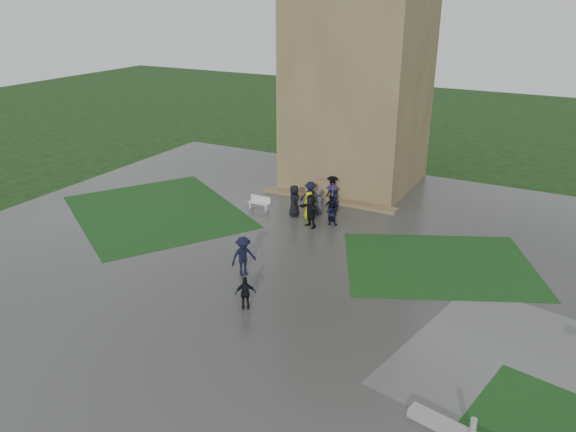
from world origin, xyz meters
The scene contains 10 objects.
ground centered at (0.00, 0.00, 0.00)m, with size 120.00×120.00×0.00m, color black.
plaza centered at (0.00, 2.00, 0.01)m, with size 34.00×34.00×0.02m, color #353533.
lawn_inset_left centered at (-8.50, 4.00, 0.03)m, with size 11.00×9.00×0.01m, color #133613.
lawn_inset_right centered at (8.50, 5.00, 0.03)m, with size 9.00×7.00×0.01m, color #133613.
tower centered at (0.00, 15.00, 9.00)m, with size 8.00×8.00×18.00m, color brown.
tower_plinth centered at (0.00, 10.60, 0.13)m, with size 9.00×0.80×0.22m, color brown.
bench centered at (-3.20, 7.38, 0.43)m, with size 1.39×0.44×0.80m.
visitor_cluster centered at (0.56, 7.67, 1.11)m, with size 3.42×4.31×2.49m.
pedestrian_mid centered at (0.61, -0.46, 0.99)m, with size 1.26×0.65×1.95m, color black.
pedestrian_near centered at (2.32, -3.00, 0.76)m, with size 0.87×0.49×1.48m, color black.
Camera 1 is at (13.58, -20.30, 12.47)m, focal length 35.00 mm.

